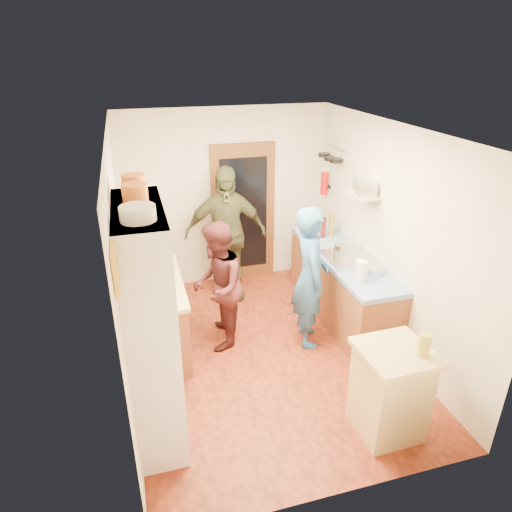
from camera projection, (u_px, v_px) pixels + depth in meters
name	position (u px, v px, depth m)	size (l,w,h in m)	color
floor	(265.00, 352.00, 5.48)	(3.00, 4.00, 0.02)	#933418
ceiling	(267.00, 129.00, 4.38)	(3.00, 4.00, 0.02)	silver
wall_back	(226.00, 198.00, 6.68)	(3.00, 0.02, 2.60)	silver
wall_front	(350.00, 368.00, 3.17)	(3.00, 0.02, 2.60)	silver
wall_left	(122.00, 270.00, 4.56)	(0.02, 4.00, 2.60)	silver
wall_right	(390.00, 238.00, 5.30)	(0.02, 4.00, 2.60)	silver
door_frame	(243.00, 214.00, 6.82)	(0.95, 0.06, 2.10)	brown
door_glass	(244.00, 215.00, 6.78)	(0.70, 0.02, 1.70)	black
hutch_body	(150.00, 327.00, 3.99)	(0.40, 1.20, 2.20)	white
hutch_top_shelf	(137.00, 210.00, 3.54)	(0.40, 1.14, 0.04)	white
plate_stack	(138.00, 213.00, 3.24)	(0.26, 0.26, 0.11)	white
orange_pot_a	(135.00, 194.00, 3.57)	(0.20, 0.20, 0.16)	orange
orange_pot_b	(134.00, 185.00, 3.79)	(0.20, 0.20, 0.17)	orange
left_counter_base	(157.00, 316.00, 5.39)	(0.60, 1.40, 0.85)	brown
left_counter_top	(154.00, 283.00, 5.20)	(0.64, 1.44, 0.05)	#DAB87A
toaster	(160.00, 289.00, 4.83)	(0.25, 0.16, 0.18)	white
kettle	(149.00, 279.00, 5.06)	(0.15, 0.15, 0.17)	white
orange_bowl	(159.00, 269.00, 5.37)	(0.20, 0.20, 0.09)	orange
chopping_board	(152.00, 260.00, 5.67)	(0.30, 0.22, 0.03)	#DAB87A
right_counter_base	(341.00, 288.00, 6.03)	(0.60, 2.20, 0.84)	brown
right_counter_top	(344.00, 257.00, 5.84)	(0.62, 2.22, 0.06)	#0D56B4
hob	(349.00, 258.00, 5.71)	(0.55, 0.58, 0.04)	silver
pot_on_hob	(341.00, 249.00, 5.76)	(0.19, 0.19, 0.12)	silver
bottle_a	(315.00, 228.00, 6.28)	(0.08, 0.08, 0.30)	#143F14
bottle_b	(323.00, 228.00, 6.32)	(0.07, 0.07, 0.29)	#591419
bottle_c	(332.00, 225.00, 6.35)	(0.08, 0.08, 0.32)	olive
paper_towel	(361.00, 272.00, 5.11)	(0.12, 0.12, 0.26)	white
mixing_bowl	(373.00, 270.00, 5.34)	(0.24, 0.24, 0.09)	silver
island_base	(390.00, 393.00, 4.20)	(0.55, 0.55, 0.86)	#DAB87A
island_top	(396.00, 353.00, 4.01)	(0.62, 0.62, 0.05)	#DAB87A
cutting_board	(388.00, 349.00, 4.03)	(0.35, 0.28, 0.02)	white
oil_jar	(424.00, 344.00, 3.90)	(0.11, 0.11, 0.21)	#AD9E2D
pan_rail	(335.00, 148.00, 6.31)	(0.02, 0.02, 0.65)	silver
pan_hang_a	(336.00, 160.00, 6.19)	(0.18, 0.18, 0.05)	black
pan_hang_b	(330.00, 159.00, 6.38)	(0.16, 0.16, 0.05)	black
pan_hang_c	(324.00, 155.00, 6.55)	(0.17, 0.17, 0.05)	black
wall_shelf	(364.00, 195.00, 5.49)	(0.26, 0.42, 0.03)	#DAB87A
radio	(365.00, 188.00, 5.45)	(0.22, 0.30, 0.15)	silver
ext_bracket	(328.00, 186.00, 6.71)	(0.06, 0.10, 0.04)	black
fire_extinguisher	(324.00, 183.00, 6.68)	(0.11, 0.11, 0.32)	red
picture_frame	(115.00, 269.00, 2.89)	(0.03, 0.25, 0.30)	gold
person_hob	(313.00, 278.00, 5.32)	(0.63, 0.42, 1.74)	#2D5A8E
person_left	(220.00, 285.00, 5.35)	(0.76, 0.59, 1.56)	#43191A
person_back	(227.00, 235.00, 6.30)	(1.13, 0.47, 1.93)	#3F3E24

